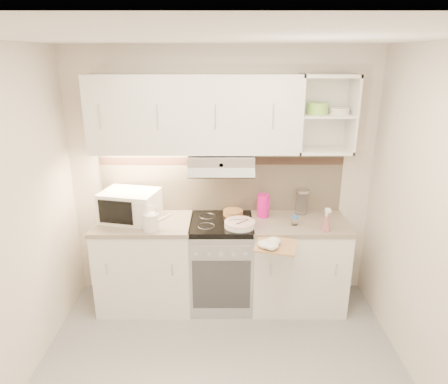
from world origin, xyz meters
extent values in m
cube|color=silver|center=(0.00, 1.40, 1.25)|extent=(3.00, 0.04, 2.50)
cube|color=silver|center=(1.50, 0.00, 1.25)|extent=(0.04, 2.80, 2.50)
cube|color=white|center=(0.00, 0.00, 2.50)|extent=(3.00, 2.80, 0.04)
cube|color=#C6B299|center=(0.00, 1.39, 1.22)|extent=(2.40, 0.02, 0.64)
cube|color=#38261E|center=(0.00, 1.38, 1.42)|extent=(2.40, 0.01, 0.08)
cube|color=white|center=(-0.25, 1.23, 1.90)|extent=(1.90, 0.34, 0.70)
cube|color=white|center=(0.95, 1.23, 1.90)|extent=(0.50, 0.34, 0.70)
cylinder|color=#8BC94D|center=(0.87, 1.23, 1.95)|extent=(0.19, 0.19, 0.10)
cylinder|color=white|center=(1.07, 1.23, 1.93)|extent=(0.18, 0.18, 0.06)
cube|color=#B7B7BC|center=(0.00, 1.20, 1.48)|extent=(0.60, 0.40, 0.12)
cube|color=white|center=(-0.75, 1.10, 0.43)|extent=(0.90, 0.60, 0.86)
cube|color=gray|center=(-0.75, 1.10, 0.88)|extent=(0.92, 0.62, 0.04)
cube|color=white|center=(0.75, 1.10, 0.43)|extent=(0.90, 0.60, 0.86)
cube|color=gray|center=(0.75, 1.10, 0.88)|extent=(0.92, 0.62, 0.04)
cube|color=#B7B7BC|center=(0.00, 1.10, 0.42)|extent=(0.60, 0.58, 0.85)
cube|color=black|center=(0.00, 1.10, 0.88)|extent=(0.60, 0.60, 0.05)
cube|color=white|center=(-0.87, 1.14, 1.04)|extent=(0.58, 0.48, 0.29)
cube|color=black|center=(-0.87, 0.95, 1.04)|extent=(0.33, 0.09, 0.22)
cylinder|color=white|center=(-0.64, 0.90, 0.98)|extent=(0.14, 0.14, 0.15)
cone|color=white|center=(-0.53, 0.93, 1.00)|extent=(0.20, 0.08, 0.12)
torus|color=white|center=(-0.64, 0.90, 1.08)|extent=(0.13, 0.04, 0.13)
cylinder|color=white|center=(0.17, 0.97, 0.91)|extent=(0.28, 0.28, 0.02)
cylinder|color=white|center=(0.17, 0.97, 0.93)|extent=(0.28, 0.28, 0.02)
cylinder|color=white|center=(0.17, 0.97, 0.94)|extent=(0.28, 0.28, 0.02)
cube|color=silver|center=(0.17, 0.97, 0.96)|extent=(0.18, 0.08, 0.01)
cylinder|color=olive|center=(0.12, 1.26, 0.92)|extent=(0.19, 0.19, 0.05)
cylinder|color=#DB0B88|center=(0.41, 1.22, 1.01)|extent=(0.11, 0.11, 0.23)
cube|color=#DB0B88|center=(0.46, 1.20, 1.04)|extent=(0.02, 0.03, 0.10)
cylinder|color=silver|center=(0.80, 1.30, 1.01)|extent=(0.12, 0.12, 0.22)
cylinder|color=#B7B7BC|center=(0.80, 1.30, 1.14)|extent=(0.13, 0.13, 0.02)
cylinder|color=white|center=(0.69, 1.01, 0.94)|extent=(0.06, 0.06, 0.07)
cylinder|color=blue|center=(0.69, 1.01, 0.98)|extent=(0.06, 0.06, 0.02)
cone|color=pink|center=(0.94, 0.88, 0.97)|extent=(0.09, 0.09, 0.14)
cube|color=tan|center=(0.47, 0.64, 0.87)|extent=(0.41, 0.39, 0.02)
camera|label=1|loc=(0.02, -2.42, 2.40)|focal=32.00mm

